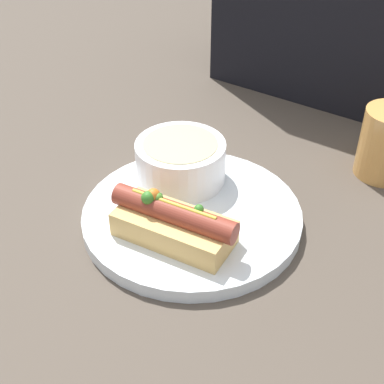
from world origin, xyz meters
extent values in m
plane|color=#4C4238|center=(0.00, 0.00, 0.00)|extent=(4.00, 4.00, 0.00)
cylinder|color=white|center=(0.00, 0.00, 0.01)|extent=(0.28, 0.28, 0.02)
cube|color=#DBAD60|center=(0.01, -0.06, 0.03)|extent=(0.15, 0.08, 0.03)
cylinder|color=brown|center=(0.01, -0.06, 0.06)|extent=(0.16, 0.04, 0.03)
sphere|color=#518C2D|center=(-0.01, -0.06, 0.07)|extent=(0.01, 0.01, 0.01)
sphere|color=orange|center=(-0.02, -0.06, 0.07)|extent=(0.02, 0.02, 0.02)
sphere|color=#387A28|center=(-0.01, -0.06, 0.07)|extent=(0.01, 0.01, 0.01)
sphere|color=#387A28|center=(-0.02, -0.06, 0.07)|extent=(0.02, 0.02, 0.02)
sphere|color=#387A28|center=(0.04, -0.05, 0.07)|extent=(0.01, 0.01, 0.01)
cylinder|color=gold|center=(0.01, -0.06, 0.07)|extent=(0.11, 0.02, 0.01)
cylinder|color=white|center=(-0.05, 0.05, 0.05)|extent=(0.12, 0.12, 0.06)
cylinder|color=#D1C184|center=(-0.05, 0.05, 0.07)|extent=(0.10, 0.10, 0.01)
cube|color=#B7B7BC|center=(-0.05, -0.03, 0.02)|extent=(0.01, 0.11, 0.00)
ellipsoid|color=#B7B7BC|center=(-0.05, 0.05, 0.02)|extent=(0.03, 0.04, 0.01)
camera|label=1|loc=(0.31, -0.44, 0.45)|focal=50.00mm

